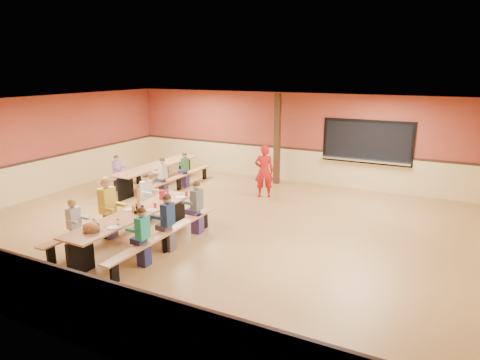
% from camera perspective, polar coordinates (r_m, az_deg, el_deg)
% --- Properties ---
extents(ground, '(12.00, 12.00, 0.00)m').
position_cam_1_polar(ground, '(10.68, -3.24, -6.05)').
color(ground, olive).
rests_on(ground, ground).
extents(room_envelope, '(12.04, 10.04, 3.02)m').
position_cam_1_polar(room_envelope, '(10.46, -3.29, -2.51)').
color(room_envelope, brown).
rests_on(room_envelope, ground).
extents(kitchen_pass_through, '(2.78, 0.28, 1.38)m').
position_cam_1_polar(kitchen_pass_through, '(13.98, 16.58, 4.65)').
color(kitchen_pass_through, black).
rests_on(kitchen_pass_through, ground).
extents(structural_post, '(0.18, 0.18, 3.00)m').
position_cam_1_polar(structural_post, '(14.22, 4.98, 5.41)').
color(structural_post, '#301F10').
rests_on(structural_post, ground).
extents(cafeteria_table_main, '(1.91, 3.70, 0.74)m').
position_cam_1_polar(cafeteria_table_main, '(9.65, -13.83, -5.47)').
color(cafeteria_table_main, '#B07246').
rests_on(cafeteria_table_main, ground).
extents(cafeteria_table_second, '(1.91, 3.70, 0.74)m').
position_cam_1_polar(cafeteria_table_second, '(14.22, -10.92, 1.19)').
color(cafeteria_table_second, '#B07246').
rests_on(cafeteria_table_second, ground).
extents(seated_child_white_left, '(0.35, 0.29, 1.18)m').
position_cam_1_polar(seated_child_white_left, '(9.58, -21.21, -5.82)').
color(seated_child_white_left, silver).
rests_on(seated_child_white_left, ground).
extents(seated_adult_yellow, '(0.47, 0.38, 1.41)m').
position_cam_1_polar(seated_adult_yellow, '(10.16, -17.23, -3.59)').
color(seated_adult_yellow, yellow).
rests_on(seated_adult_yellow, ground).
extents(seated_child_grey_left, '(0.37, 0.30, 1.20)m').
position_cam_1_polar(seated_child_grey_left, '(11.15, -12.36, -2.22)').
color(seated_child_grey_left, white).
rests_on(seated_child_grey_left, ground).
extents(seated_child_teal_right, '(0.36, 0.29, 1.18)m').
position_cam_1_polar(seated_child_teal_right, '(8.60, -12.81, -7.44)').
color(seated_child_teal_right, teal).
rests_on(seated_child_teal_right, ground).
extents(seated_child_navy_right, '(0.38, 0.31, 1.23)m').
position_cam_1_polar(seated_child_navy_right, '(9.19, -9.57, -5.67)').
color(seated_child_navy_right, navy).
rests_on(seated_child_navy_right, ground).
extents(seated_child_char_right, '(0.39, 0.32, 1.24)m').
position_cam_1_polar(seated_child_char_right, '(10.05, -5.75, -3.69)').
color(seated_child_char_right, '#4D5557').
rests_on(seated_child_char_right, ground).
extents(seated_child_purple_sec, '(0.33, 0.27, 1.13)m').
position_cam_1_polar(seated_child_purple_sec, '(14.02, -16.03, 0.86)').
color(seated_child_purple_sec, '#8C5F93').
rests_on(seated_child_purple_sec, ground).
extents(seated_child_green_sec, '(0.33, 0.27, 1.14)m').
position_cam_1_polar(seated_child_green_sec, '(14.02, -7.33, 1.33)').
color(seated_child_green_sec, '#316843').
rests_on(seated_child_green_sec, ground).
extents(seated_child_tan_sec, '(0.35, 0.29, 1.18)m').
position_cam_1_polar(seated_child_tan_sec, '(13.09, -10.23, 0.35)').
color(seated_child_tan_sec, beige).
rests_on(seated_child_tan_sec, ground).
extents(standing_woman, '(0.69, 0.60, 1.59)m').
position_cam_1_polar(standing_woman, '(12.80, 3.23, 1.19)').
color(standing_woman, '#AC1413').
rests_on(standing_woman, ground).
extents(punch_pitcher, '(0.16, 0.16, 0.22)m').
position_cam_1_polar(punch_pitcher, '(10.38, -10.34, -1.94)').
color(punch_pitcher, red).
rests_on(punch_pitcher, cafeteria_table_main).
extents(chip_bowl, '(0.32, 0.32, 0.15)m').
position_cam_1_polar(chip_bowl, '(8.74, -19.21, -5.99)').
color(chip_bowl, '#FFA428').
rests_on(chip_bowl, cafeteria_table_main).
extents(napkin_dispenser, '(0.10, 0.14, 0.13)m').
position_cam_1_polar(napkin_dispenser, '(9.62, -13.20, -3.72)').
color(napkin_dispenser, black).
rests_on(napkin_dispenser, cafeteria_table_main).
extents(condiment_mustard, '(0.06, 0.06, 0.17)m').
position_cam_1_polar(condiment_mustard, '(9.53, -13.97, -3.82)').
color(condiment_mustard, yellow).
rests_on(condiment_mustard, cafeteria_table_main).
extents(condiment_ketchup, '(0.06, 0.06, 0.17)m').
position_cam_1_polar(condiment_ketchup, '(9.56, -14.05, -3.77)').
color(condiment_ketchup, '#B2140F').
rests_on(condiment_ketchup, cafeteria_table_main).
extents(table_paddle, '(0.16, 0.16, 0.56)m').
position_cam_1_polar(table_paddle, '(9.48, -13.32, -3.55)').
color(table_paddle, black).
rests_on(table_paddle, cafeteria_table_main).
extents(place_settings, '(0.65, 3.30, 0.11)m').
position_cam_1_polar(place_settings, '(9.56, -13.93, -3.95)').
color(place_settings, beige).
rests_on(place_settings, cafeteria_table_main).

